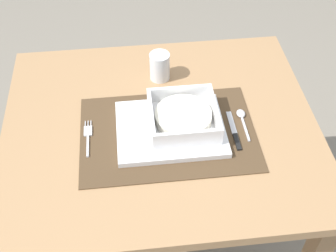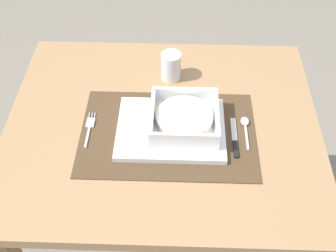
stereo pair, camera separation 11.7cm
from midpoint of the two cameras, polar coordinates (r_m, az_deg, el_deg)
The scene contains 9 objects.
ground_plane at distance 1.81m, azimuth 1.41°, elevation -15.93°, with size 6.00×6.00×0.00m, color gray.
dining_table at distance 1.30m, azimuth 1.89°, elevation -3.25°, with size 0.86×0.74×0.73m.
placemat at distance 1.19m, azimuth 2.81°, elevation -1.09°, with size 0.47×0.32×0.00m, color #4C3823.
serving_plate at distance 1.19m, azimuth 3.19°, elevation -0.53°, with size 0.29×0.23×0.02m, color white.
porridge_bowl at distance 1.18m, azimuth 4.95°, elevation 0.74°, with size 0.18×0.18×0.05m.
fork at distance 1.21m, azimuth -7.35°, elevation -0.26°, with size 0.02×0.13×0.00m.
spoon at distance 1.23m, azimuth 12.60°, elevation 0.02°, with size 0.02×0.12×0.01m.
butter_knife at distance 1.19m, azimuth 11.37°, elevation -1.91°, with size 0.01×0.14×0.01m.
drinking_glass at distance 1.34m, azimuth 2.92°, elevation 7.42°, with size 0.06×0.06×0.09m.
Camera 2 is at (0.04, -0.84, 1.61)m, focal length 47.41 mm.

